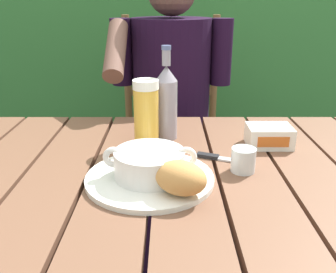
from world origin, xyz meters
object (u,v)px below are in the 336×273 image
(chair_near_diner, at_px, (171,132))
(person_eating, at_px, (171,97))
(beer_bottle, at_px, (167,101))
(bread_roll, at_px, (181,178))
(serving_plate, at_px, (150,178))
(soup_bowl, at_px, (150,163))
(table_knife, at_px, (218,158))
(beer_glass, at_px, (146,113))
(butter_tub, at_px, (269,136))
(water_glass_small, at_px, (244,160))

(chair_near_diner, xyz_separation_m, person_eating, (-0.00, -0.20, 0.23))
(beer_bottle, bearing_deg, bread_roll, -85.03)
(serving_plate, bearing_deg, soup_bowl, 9.46)
(soup_bowl, distance_m, table_knife, 0.21)
(soup_bowl, bearing_deg, serving_plate, -170.54)
(person_eating, bearing_deg, table_knife, -78.94)
(beer_glass, bearing_deg, soup_bowl, -85.17)
(butter_tub, bearing_deg, water_glass_small, -122.43)
(chair_near_diner, height_order, serving_plate, chair_near_diner)
(soup_bowl, xyz_separation_m, beer_glass, (-0.02, 0.22, 0.05))
(serving_plate, height_order, soup_bowl, soup_bowl)
(beer_glass, xyz_separation_m, water_glass_small, (0.24, -0.17, -0.06))
(serving_plate, relative_size, bread_roll, 2.14)
(person_eating, bearing_deg, water_glass_small, -75.80)
(water_glass_small, relative_size, butter_tub, 0.48)
(bread_roll, bearing_deg, serving_plate, 130.60)
(beer_glass, height_order, table_knife, beer_glass)
(serving_plate, xyz_separation_m, beer_glass, (-0.02, 0.22, 0.09))
(soup_bowl, distance_m, beer_bottle, 0.29)
(chair_near_diner, relative_size, water_glass_small, 17.72)
(water_glass_small, bearing_deg, table_knife, 126.98)
(bread_roll, bearing_deg, beer_bottle, 94.97)
(water_glass_small, distance_m, butter_tub, 0.19)
(person_eating, relative_size, table_knife, 9.07)
(soup_bowl, relative_size, table_knife, 1.52)
(table_knife, bearing_deg, beer_bottle, 130.02)
(chair_near_diner, xyz_separation_m, beer_glass, (-0.07, -0.70, 0.31))
(soup_bowl, bearing_deg, person_eating, 85.77)
(serving_plate, relative_size, water_glass_small, 5.01)
(bread_roll, xyz_separation_m, beer_bottle, (-0.03, 0.36, 0.07))
(butter_tub, bearing_deg, bread_roll, -131.45)
(bread_roll, relative_size, butter_tub, 1.13)
(butter_tub, bearing_deg, beer_glass, 178.59)
(serving_plate, bearing_deg, table_knife, 34.79)
(bread_roll, bearing_deg, water_glass_small, 39.85)
(chair_near_diner, relative_size, table_knife, 7.55)
(beer_bottle, relative_size, water_glass_small, 4.61)
(chair_near_diner, xyz_separation_m, water_glass_small, (0.17, -0.87, 0.25))
(serving_plate, xyz_separation_m, water_glass_small, (0.22, 0.05, 0.02))
(beer_bottle, xyz_separation_m, table_knife, (0.13, -0.16, -0.11))
(serving_plate, bearing_deg, chair_near_diner, 86.52)
(chair_near_diner, distance_m, serving_plate, 0.95)
(serving_plate, height_order, water_glass_small, water_glass_small)
(table_knife, bearing_deg, serving_plate, -145.21)
(serving_plate, relative_size, beer_glass, 1.58)
(beer_bottle, relative_size, butter_tub, 2.22)
(person_eating, bearing_deg, soup_bowl, -94.23)
(serving_plate, distance_m, soup_bowl, 0.04)
(serving_plate, relative_size, beer_bottle, 1.09)
(serving_plate, xyz_separation_m, beer_bottle, (0.04, 0.28, 0.11))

